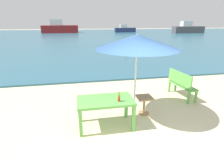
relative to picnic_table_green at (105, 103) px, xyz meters
The scene contains 11 objects.
ground_plane 1.86m from the picnic_table_green, 58.26° to the right, with size 120.00×120.00×0.00m, color beige.
sea_water 28.54m from the picnic_table_green, 88.16° to the left, with size 120.00×50.00×0.08m, color #2D6075.
picnic_table_green is the anchor object (origin of this frame).
beer_bottle_amber 0.41m from the picnic_table_green, 30.42° to the right, with size 0.07×0.07×0.26m.
patio_umbrella 1.73m from the picnic_table_green, 19.97° to the left, with size 2.10×2.10×2.30m.
side_table_wood 1.32m from the picnic_table_green, 19.77° to the left, with size 0.44×0.44×0.54m.
bench_green_left 3.19m from the picnic_table_green, 24.55° to the left, with size 0.48×1.23×0.95m.
swimmer_person 9.74m from the picnic_table_green, 72.20° to the left, with size 0.34×0.34×0.41m.
boat_sailboat 39.59m from the picnic_table_green, 54.44° to the left, with size 6.76×1.84×2.46m.
boat_barge 38.05m from the picnic_table_green, 96.51° to the left, with size 7.71×2.10×2.80m.
boat_ferry 38.99m from the picnic_table_green, 74.62° to the left, with size 4.82×1.31×1.75m.
Camera 1 is at (-1.50, -2.48, 2.61)m, focal length 28.26 mm.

